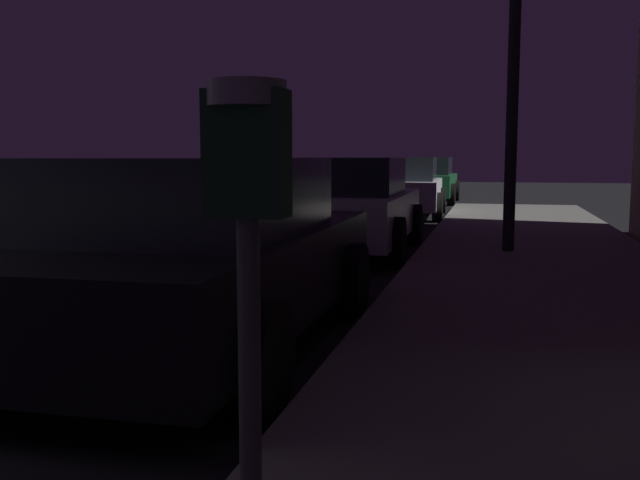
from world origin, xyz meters
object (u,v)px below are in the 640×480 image
object	(u,v)px
car_black	(195,254)
car_green	(424,180)
parking_meter	(248,234)
car_silver	(345,206)
car_white	(401,187)

from	to	relation	value
car_black	car_green	bearing A→B (deg)	90.00
parking_meter	car_black	xyz separation A→B (m)	(-1.60, 3.33, -0.54)
car_silver	car_white	distance (m)	6.62
parking_meter	car_silver	bearing A→B (deg)	100.13
car_black	car_silver	distance (m)	5.61
car_black	car_green	distance (m)	17.87
car_black	car_silver	world-z (taller)	same
parking_meter	car_black	size ratio (longest dim) A/B	0.34
parking_meter	car_green	world-z (taller)	parking_meter
parking_meter	car_white	xyz separation A→B (m)	(-1.59, 15.56, -0.54)
parking_meter	car_green	xyz separation A→B (m)	(-1.60, 21.20, -0.55)
car_black	car_white	distance (m)	12.23
car_silver	car_white	bearing A→B (deg)	89.98
car_silver	car_white	xyz separation A→B (m)	(0.00, 6.62, 0.01)
car_white	car_green	bearing A→B (deg)	90.02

